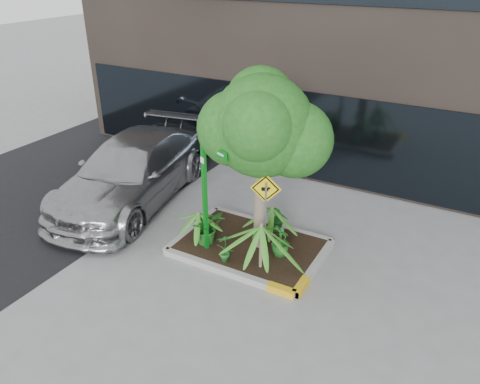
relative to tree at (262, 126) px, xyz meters
The scene contains 14 objects.
ground 3.06m from the tree, 134.19° to the right, with size 80.00×80.00×0.00m, color gray.
asphalt_road 7.53m from the tree, behind, with size 7.00×80.00×0.01m, color black.
planter 2.91m from the tree, 140.86° to the right, with size 3.35×2.36×0.15m.
tree is the anchor object (origin of this frame).
palm_front 2.05m from the tree, 62.13° to the right, with size 1.20×1.20×1.34m.
palm_left 2.61m from the tree, 161.10° to the right, with size 0.80×0.80×0.89m.
palm_back 2.20m from the tree, 83.56° to the left, with size 0.86×0.86×0.96m.
parked_car 4.74m from the tree, behind, with size 2.41×5.94×1.72m, color #9F9EA3.
shrub_a 2.73m from the tree, 155.52° to the right, with size 0.74×0.74×0.82m, color #1B5E1B.
shrub_b 2.56m from the tree, 15.19° to the right, with size 0.40×0.40×0.72m, color #206B20.
shrub_c 2.70m from the tree, 110.36° to the right, with size 0.37×0.37×0.70m, color #1E6321.
shrub_d 2.60m from the tree, 81.23° to the left, with size 0.39×0.39×0.72m, color #1B5D1C.
street_sign_post 1.61m from the tree, 143.61° to the right, with size 0.83×1.11×3.02m.
cattle_sign 1.59m from the tree, 54.55° to the right, with size 0.61×0.22×2.07m.
Camera 1 is at (4.39, -7.76, 6.10)m, focal length 35.00 mm.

